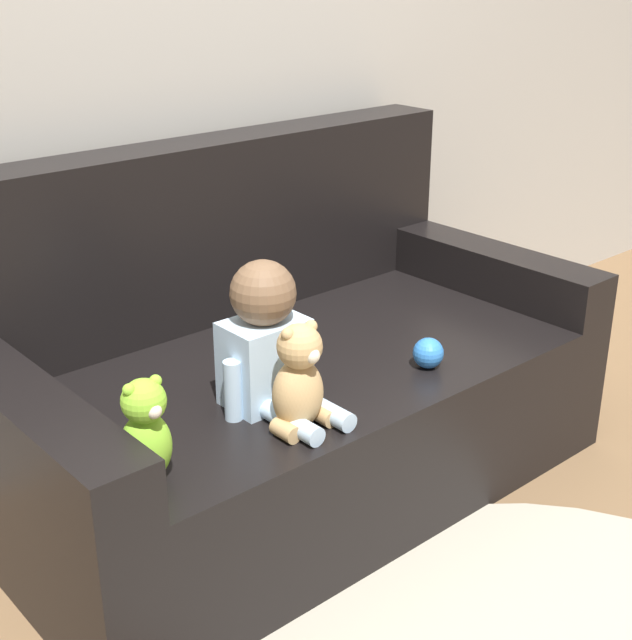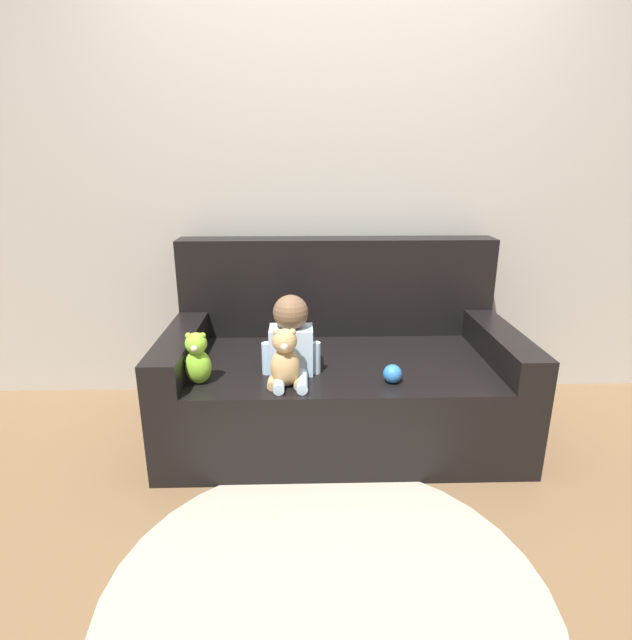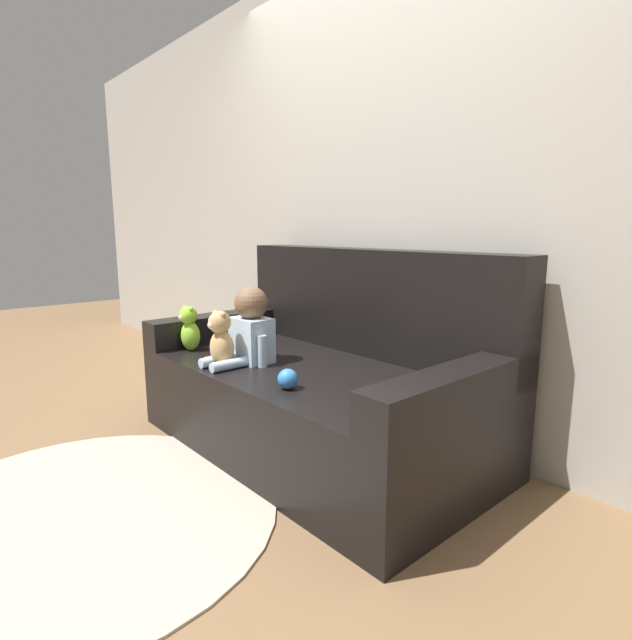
# 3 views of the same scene
# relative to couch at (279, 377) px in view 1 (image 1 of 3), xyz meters

# --- Properties ---
(ground_plane) EXTENTS (12.00, 12.00, 0.00)m
(ground_plane) POSITION_rel_couch_xyz_m (0.00, -0.07, -0.32)
(ground_plane) COLOR brown
(wall_back) EXTENTS (8.00, 0.05, 2.60)m
(wall_back) POSITION_rel_couch_xyz_m (0.00, 0.49, 0.98)
(wall_back) COLOR #ADA89E
(wall_back) RESTS_ON ground_plane
(couch) EXTENTS (1.76, 0.95, 0.97)m
(couch) POSITION_rel_couch_xyz_m (0.00, 0.00, 0.00)
(couch) COLOR black
(couch) RESTS_ON ground_plane
(person_baby) EXTENTS (0.27, 0.34, 0.38)m
(person_baby) POSITION_rel_couch_xyz_m (-0.25, -0.27, 0.28)
(person_baby) COLOR silver
(person_baby) RESTS_ON couch
(teddy_bear_brown) EXTENTS (0.16, 0.12, 0.27)m
(teddy_bear_brown) POSITION_rel_couch_xyz_m (-0.27, -0.42, 0.24)
(teddy_bear_brown) COLOR tan
(teddy_bear_brown) RESTS_ON couch
(plush_toy_side) EXTENTS (0.12, 0.11, 0.24)m
(plush_toy_side) POSITION_rel_couch_xyz_m (-0.66, -0.38, 0.23)
(plush_toy_side) COLOR #8CD133
(plush_toy_side) RESTS_ON couch
(toy_ball) EXTENTS (0.09, 0.09, 0.09)m
(toy_ball) POSITION_rel_couch_xyz_m (0.21, -0.39, 0.15)
(toy_ball) COLOR #337FDB
(toy_ball) RESTS_ON couch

